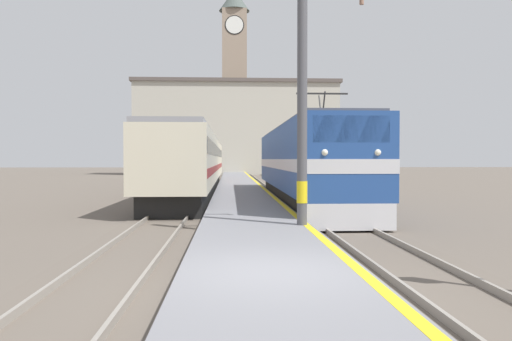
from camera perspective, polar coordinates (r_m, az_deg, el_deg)
ground_plane at (r=38.02m, az=-1.95°, el=-2.06°), size 200.00×200.00×0.00m
platform at (r=33.02m, az=-1.79°, el=-2.20°), size 3.09×140.00×0.43m
rail_track_near at (r=33.22m, az=3.23°, el=-2.49°), size 2.83×140.00×0.16m
rail_track_far at (r=33.10m, az=-6.94°, el=-2.51°), size 2.83×140.00×0.16m
locomotive_train at (r=24.38m, az=5.49°, el=0.69°), size 2.92×19.16×4.82m
passenger_train at (r=33.93m, az=-6.84°, el=0.94°), size 2.92×32.43×3.73m
catenary_mast at (r=13.80m, az=5.50°, el=8.57°), size 1.93×0.30×7.25m
clock_tower at (r=82.21m, az=-2.49°, el=10.72°), size 4.90×4.90×29.69m
station_building at (r=73.52m, az=-2.23°, el=4.87°), size 29.75×7.63×13.58m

